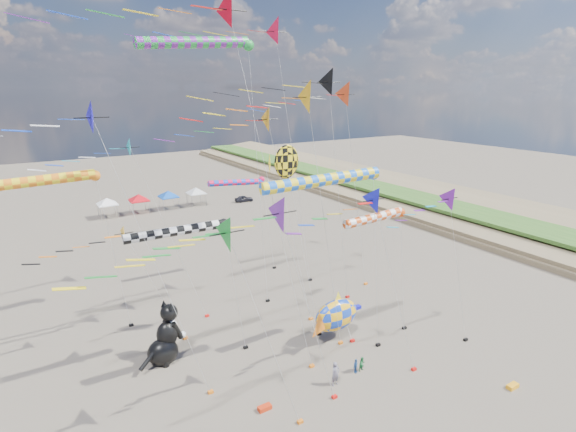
# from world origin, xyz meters

# --- Properties ---
(delta_kite_0) EXTENTS (14.79, 2.54, 22.11)m
(delta_kite_0) POSITION_xyz_m (3.90, 17.03, 20.53)
(delta_kite_0) COLOR black
(delta_kite_0) RESTS_ON ground
(delta_kite_1) EXTENTS (9.87, 1.90, 13.68)m
(delta_kite_1) POSITION_xyz_m (7.07, 5.57, 12.40)
(delta_kite_1) COLOR purple
(delta_kite_1) RESTS_ON ground
(delta_kite_2) EXTENTS (16.61, 2.81, 26.81)m
(delta_kite_2) POSITION_xyz_m (2.77, 22.41, 25.12)
(delta_kite_2) COLOR red
(delta_kite_2) RESTS_ON ground
(delta_kite_3) EXTENTS (9.98, 1.89, 14.55)m
(delta_kite_3) POSITION_xyz_m (0.49, 4.97, 13.26)
(delta_kite_3) COLOR #1618C9
(delta_kite_3) RESTS_ON ground
(delta_kite_4) EXTENTS (10.97, 2.45, 21.05)m
(delta_kite_4) POSITION_xyz_m (-0.86, 10.71, 19.55)
(delta_kite_4) COLOR #F1AA16
(delta_kite_4) RESTS_ON ground
(delta_kite_5) EXTENTS (12.08, 2.00, 19.86)m
(delta_kite_5) POSITION_xyz_m (-14.44, 10.53, 18.50)
(delta_kite_5) COLOR #190FCF
(delta_kite_5) RESTS_ON ground
(delta_kite_6) EXTENTS (11.93, 2.11, 14.48)m
(delta_kite_6) POSITION_xyz_m (-10.44, 4.87, 13.10)
(delta_kite_6) COLOR #128726
(delta_kite_6) RESTS_ON ground
(delta_kite_7) EXTENTS (12.31, 2.59, 21.10)m
(delta_kite_7) POSITION_xyz_m (8.76, 18.44, 19.53)
(delta_kite_7) COLOR red
(delta_kite_7) RESTS_ON ground
(delta_kite_8) EXTENTS (10.90, 2.23, 19.12)m
(delta_kite_8) POSITION_xyz_m (-0.56, 15.28, 17.68)
(delta_kite_8) COLOR #FFAB18
(delta_kite_8) RESTS_ON ground
(delta_kite_9) EXTENTS (14.91, 2.50, 25.85)m
(delta_kite_9) POSITION_xyz_m (-6.91, 9.32, 24.29)
(delta_kite_9) COLOR #BF0114
(delta_kite_9) RESTS_ON ground
(delta_kite_10) EXTENTS (9.07, 1.55, 10.63)m
(delta_kite_10) POSITION_xyz_m (-11.97, 18.19, 9.40)
(delta_kite_10) COLOR yellow
(delta_kite_10) RESTS_ON ground
(delta_kite_11) EXTENTS (10.78, 1.67, 16.74)m
(delta_kite_11) POSITION_xyz_m (-10.30, 20.79, 15.47)
(delta_kite_11) COLOR #12B4C0
(delta_kite_11) RESTS_ON ground
(delta_kite_12) EXTENTS (10.90, 2.30, 14.99)m
(delta_kite_12) POSITION_xyz_m (-5.74, 5.61, 13.55)
(delta_kite_12) COLOR #731F9C
(delta_kite_12) RESTS_ON ground
(windsock_0) EXTENTS (7.29, 0.76, 11.19)m
(windsock_0) POSITION_xyz_m (5.07, 9.63, 10.75)
(windsock_0) COLOR #D9480F
(windsock_0) RESTS_ON ground
(windsock_1) EXTENTS (7.82, 0.67, 11.07)m
(windsock_1) POSITION_xyz_m (1.98, 27.46, 10.66)
(windsock_1) COLOR #E00F44
(windsock_1) RESTS_ON ground
(windsock_2) EXTENTS (10.94, 0.92, 24.14)m
(windsock_2) POSITION_xyz_m (-4.26, 20.50, 23.61)
(windsock_2) COLOR green
(windsock_2) RESTS_ON ground
(windsock_3) EXTENTS (10.63, 0.86, 14.86)m
(windsock_3) POSITION_xyz_m (-0.36, 8.84, 14.39)
(windsock_3) COLOR blue
(windsock_3) RESTS_ON ground
(windsock_4) EXTENTS (9.82, 0.85, 14.11)m
(windsock_4) POSITION_xyz_m (-16.35, 22.75, 13.63)
(windsock_4) COLOR orange
(windsock_4) RESTS_ON ground
(windsock_5) EXTENTS (8.72, 0.71, 11.20)m
(windsock_5) POSITION_xyz_m (-8.83, 14.22, 10.79)
(windsock_5) COLOR black
(windsock_5) RESTS_ON ground
(angelfish_kite) EXTENTS (3.74, 3.02, 16.11)m
(angelfish_kite) POSITION_xyz_m (-0.14, 14.76, 14.67)
(angelfish_kite) COLOR yellow
(angelfish_kite) RESTS_ON ground
(cat_inflatable) EXTENTS (3.98, 3.11, 4.81)m
(cat_inflatable) POSITION_xyz_m (-10.14, 15.85, 2.41)
(cat_inflatable) COLOR black
(cat_inflatable) RESTS_ON ground
(fish_inflatable) EXTENTS (5.54, 2.83, 4.37)m
(fish_inflatable) POSITION_xyz_m (2.75, 11.43, 2.27)
(fish_inflatable) COLOR #133DBE
(fish_inflatable) RESTS_ON ground
(person_adult) EXTENTS (0.69, 0.48, 1.82)m
(person_adult) POSITION_xyz_m (-0.88, 6.71, 0.91)
(person_adult) COLOR slate
(person_adult) RESTS_ON ground
(child_green) EXTENTS (0.60, 0.50, 1.12)m
(child_green) POSITION_xyz_m (1.86, 7.00, 0.56)
(child_green) COLOR #1F7037
(child_green) RESTS_ON ground
(child_blue) EXTENTS (0.71, 0.53, 1.12)m
(child_blue) POSITION_xyz_m (1.28, 7.07, 0.56)
(child_blue) COLOR #2D5EA6
(child_blue) RESTS_ON ground
(kite_bag_0) EXTENTS (0.90, 0.44, 0.30)m
(kite_bag_0) POSITION_xyz_m (7.82, 14.70, 0.15)
(kite_bag_0) COLOR #1214B9
(kite_bag_0) RESTS_ON ground
(kite_bag_1) EXTENTS (0.90, 0.44, 0.30)m
(kite_bag_1) POSITION_xyz_m (9.51, -0.15, 0.15)
(kite_bag_1) COLOR #FBA315
(kite_bag_1) RESTS_ON ground
(kite_bag_2) EXTENTS (0.90, 0.44, 0.30)m
(kite_bag_2) POSITION_xyz_m (-6.38, 7.11, 0.15)
(kite_bag_2) COLOR red
(kite_bag_2) RESTS_ON ground
(tent_row) EXTENTS (19.20, 4.20, 3.80)m
(tent_row) POSITION_xyz_m (1.50, 60.00, 3.15)
(tent_row) COLOR white
(tent_row) RESTS_ON ground
(parked_car) EXTENTS (3.48, 1.62, 1.15)m
(parked_car) POSITION_xyz_m (17.44, 58.00, 0.58)
(parked_car) COLOR #26262D
(parked_car) RESTS_ON ground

